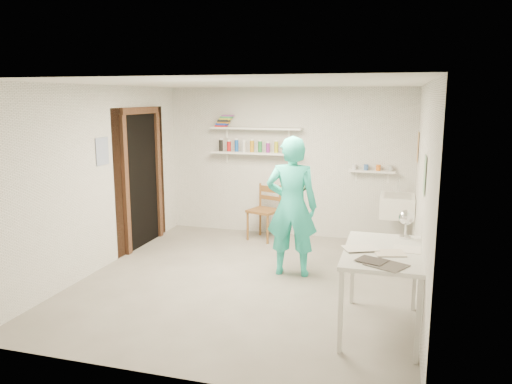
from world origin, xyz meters
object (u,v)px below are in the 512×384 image
(work_table, at_px, (381,290))
(belfast_sink, at_px, (397,206))
(wall_clock, at_px, (297,181))
(man, at_px, (292,207))
(wooden_chair, at_px, (264,211))
(desk_lamp, at_px, (406,217))

(work_table, bearing_deg, belfast_sink, 87.58)
(wall_clock, bearing_deg, man, -100.06)
(wooden_chair, distance_m, work_table, 3.33)
(wall_clock, height_order, wooden_chair, wall_clock)
(wall_clock, height_order, work_table, wall_clock)
(wall_clock, distance_m, wooden_chair, 1.61)
(belfast_sink, distance_m, work_table, 2.62)
(wall_clock, distance_m, desk_lamp, 1.70)
(belfast_sink, xyz_separation_m, man, (-1.28, -1.31, 0.19))
(man, distance_m, desk_lamp, 1.60)
(man, distance_m, wooden_chair, 1.67)
(man, relative_size, wall_clock, 5.56)
(man, bearing_deg, wooden_chair, -67.28)
(man, bearing_deg, work_table, 127.07)
(belfast_sink, height_order, work_table, belfast_sink)
(belfast_sink, relative_size, work_table, 0.49)
(man, relative_size, desk_lamp, 11.69)
(man, height_order, work_table, man)
(belfast_sink, bearing_deg, desk_lamp, -87.54)
(belfast_sink, xyz_separation_m, wooden_chair, (-2.03, 0.12, -0.23))
(belfast_sink, relative_size, man, 0.34)
(wooden_chair, bearing_deg, belfast_sink, 15.00)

